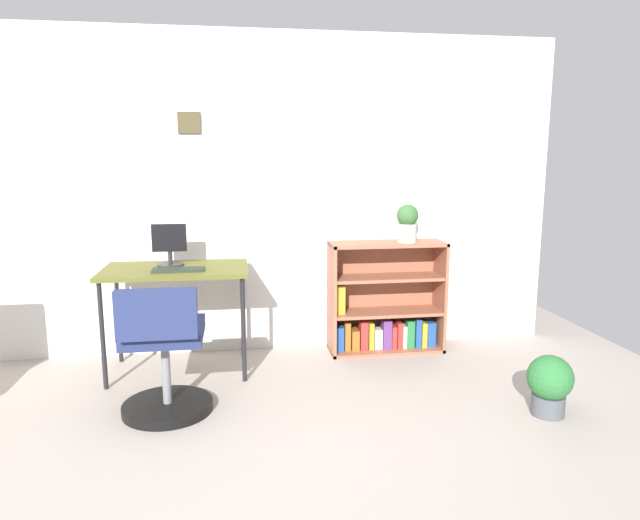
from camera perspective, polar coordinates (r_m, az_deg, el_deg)
name	(u,v)px	position (r m, az deg, el deg)	size (l,w,h in m)	color
wall_back	(214,196)	(4.25, -10.70, 6.40)	(5.20, 0.12, 2.36)	silver
desk	(176,277)	(3.91, -14.41, -1.67)	(0.96, 0.58, 0.73)	#53541F
monitor	(170,246)	(3.95, -15.02, 1.39)	(0.23, 0.18, 0.29)	#262628
keyboard	(178,270)	(3.77, -14.19, -0.97)	(0.33, 0.12, 0.02)	#222B1F
office_chair	(164,357)	(3.34, -15.54, -9.48)	(0.52, 0.55, 0.79)	black
bookshelf_low	(384,304)	(4.33, 6.50, -4.43)	(0.86, 0.30, 0.84)	#935940
potted_plant_on_shelf	(407,222)	(4.21, 8.86, 3.81)	(0.16, 0.16, 0.28)	#B7B2A8
potted_plant_floor	(550,383)	(3.53, 22.28, -11.46)	(0.26, 0.26, 0.35)	#474C51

